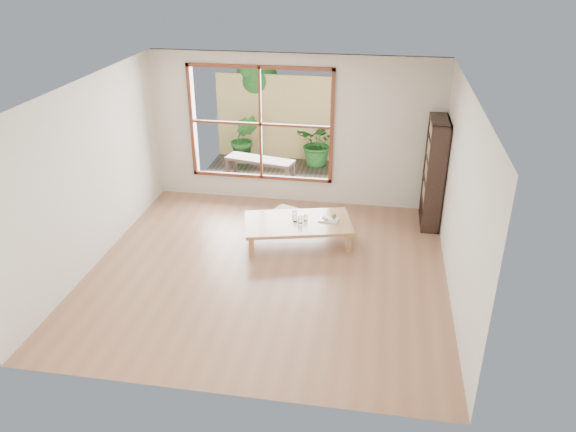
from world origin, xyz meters
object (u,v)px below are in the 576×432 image
object	(u,v)px
low_table	(298,224)
garden_bench	(260,162)
food_tray	(330,219)
bookshelf	(434,173)

from	to	relation	value
low_table	garden_bench	world-z (taller)	garden_bench
low_table	food_tray	size ratio (longest dim) A/B	5.71
low_table	garden_bench	size ratio (longest dim) A/B	1.28
low_table	food_tray	xyz separation A→B (m)	(0.47, 0.13, 0.06)
garden_bench	bookshelf	bearing A→B (deg)	-10.43
bookshelf	garden_bench	xyz separation A→B (m)	(-3.15, 1.36, -0.50)
bookshelf	garden_bench	bearing A→B (deg)	156.60
bookshelf	food_tray	world-z (taller)	bookshelf
low_table	bookshelf	size ratio (longest dim) A/B	1.01
food_tray	low_table	bearing A→B (deg)	-158.17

